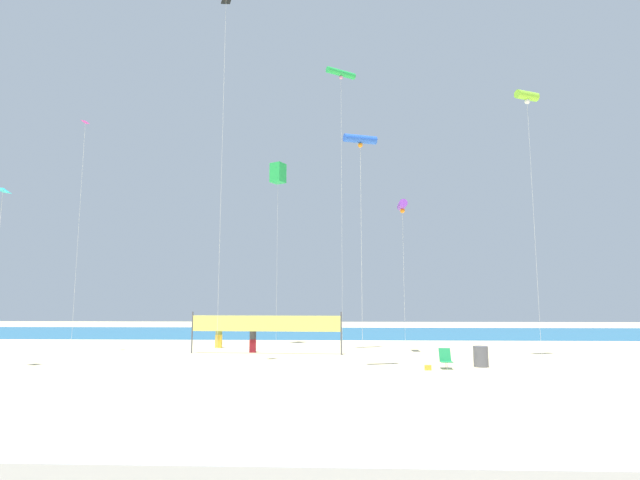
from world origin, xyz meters
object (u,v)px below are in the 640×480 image
Objects in this scene: beachgoer_olive_shirt at (219,332)px; trash_barrel at (481,356)px; kite_green_tube at (341,74)px; kite_black_diamond at (225,14)px; beach_handbag at (428,368)px; kite_magenta_diamond at (85,135)px; kite_cyan_diamond at (3,191)px; volleyball_net at (266,325)px; kite_violet_tube at (402,206)px; beachgoer_charcoal_shirt at (253,337)px; kite_lime_tube at (527,97)px; folding_beach_chair at (446,358)px; kite_blue_tube at (360,140)px; kite_green_box at (278,173)px.

beachgoer_olive_shirt is 16.97m from trash_barrel.
kite_green_tube is at bearing 76.74° from beachgoer_olive_shirt.
kite_black_diamond is at bearing -128.22° from kite_green_tube.
beach_handbag is 23.16m from kite_magenta_diamond.
trash_barrel is 0.11× the size of kite_cyan_diamond.
volleyball_net is 0.99× the size of kite_violet_tube.
beachgoer_charcoal_shirt is at bearing 38.54° from kite_cyan_diamond.
kite_violet_tube is 20.42m from kite_cyan_diamond.
kite_lime_tube is 10.93m from kite_green_tube.
folding_beach_chair is 0.08× the size of kite_blue_tube.
beach_handbag is (11.75, -10.22, -0.88)m from beachgoer_olive_shirt.
beachgoer_charcoal_shirt is 20.56m from kite_lime_tube.
folding_beach_chair is at bearing -54.05° from kite_green_tube.
folding_beach_chair is 19.17m from kite_black_diamond.
kite_violet_tube is at bearing 36.81° from kite_black_diamond.
kite_green_tube is (-6.31, 5.61, 16.53)m from trash_barrel.
beachgoer_charcoal_shirt is at bearing 152.23° from trash_barrel.
beachgoer_charcoal_shirt is 0.19× the size of kite_violet_tube.
kite_violet_tube reaches higher than beachgoer_olive_shirt.
trash_barrel is 24.95m from kite_magenta_diamond.
kite_lime_tube reaches higher than kite_cyan_diamond.
kite_magenta_diamond is (-15.08, -1.68, -4.31)m from kite_green_tube.
trash_barrel is at bearing -63.09° from kite_violet_tube.
beachgoer_charcoal_shirt is at bearing 135.62° from volleyball_net.
kite_blue_tube is (-2.85, -0.44, 10.14)m from beach_handbag.
kite_lime_tube is 16.79m from kite_green_box.
kite_lime_tube is (5.54, 3.32, 13.58)m from folding_beach_chair.
kite_blue_tube reaches higher than trash_barrel.
trash_barrel is 23.11m from kite_cyan_diamond.
kite_lime_tube is at bearing 10.21° from kite_cyan_diamond.
folding_beach_chair is at bearing -80.79° from kite_violet_tube.
beachgoer_olive_shirt is 23.26m from kite_lime_tube.
beachgoer_charcoal_shirt is (2.75, -2.88, -0.10)m from beachgoer_olive_shirt.
kite_green_box is at bearing 135.42° from trash_barrel.
kite_magenta_diamond is (-7.02, -5.07, 11.69)m from beachgoer_olive_shirt.
volleyball_net is 1.07× the size of kite_cyan_diamond.
beachgoer_olive_shirt is at bearing 103.38° from kite_black_diamond.
beachgoer_olive_shirt is at bearing 162.72° from kite_violet_tube.
trash_barrel is 0.11× the size of volleyball_net.
trash_barrel is at bearing -44.58° from kite_green_box.
kite_violet_tube is (8.01, 0.12, 6.97)m from volleyball_net.
kite_green_tube reaches higher than trash_barrel.
kite_black_diamond reaches higher than kite_cyan_diamond.
kite_violet_tube is 0.65× the size of kite_magenta_diamond.
beach_handbag is 0.02× the size of kite_green_tube.
kite_green_box is (-8.09, 5.29, 3.49)m from kite_violet_tube.
trash_barrel is 0.05× the size of kite_green_tube.
kite_black_diamond is at bearing 178.33° from kite_blue_tube.
beachgoer_olive_shirt is 3.99m from beachgoer_charcoal_shirt.
beach_handbag is at bearing -149.06° from kite_lime_tube.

